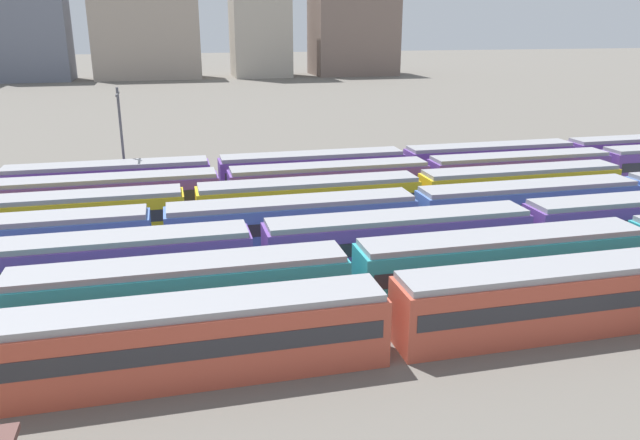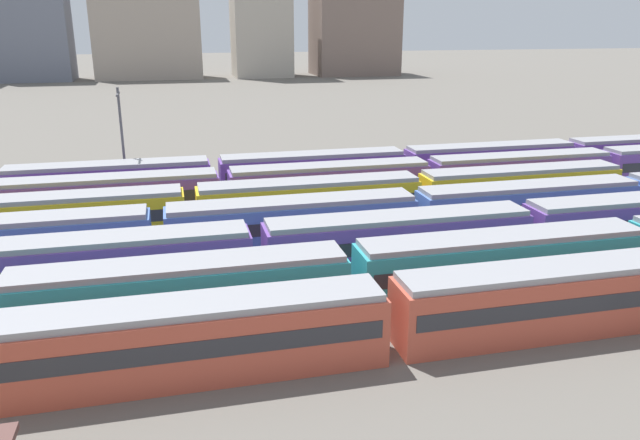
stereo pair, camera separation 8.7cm
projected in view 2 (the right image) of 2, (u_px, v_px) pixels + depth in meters
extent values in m
plane|color=#666059|center=(79.00, 266.00, 41.95)|extent=(600.00, 600.00, 0.00)
cube|color=#BC4C38|center=(195.00, 342.00, 28.58)|extent=(18.00, 3.00, 3.40)
cube|color=#2D2D33|center=(194.00, 335.00, 28.46)|extent=(17.20, 3.06, 0.90)
cube|color=#939399|center=(192.00, 306.00, 28.01)|extent=(17.60, 2.70, 0.35)
cube|color=#BC4C38|center=(557.00, 301.00, 32.80)|extent=(18.00, 3.00, 3.40)
cube|color=#2D2D33|center=(558.00, 294.00, 32.67)|extent=(17.20, 3.06, 0.90)
cube|color=#939399|center=(562.00, 268.00, 32.22)|extent=(17.60, 2.70, 0.35)
cube|color=teal|center=(182.00, 297.00, 33.30)|extent=(18.00, 3.00, 3.40)
cube|color=#2D2D33|center=(182.00, 290.00, 33.18)|extent=(17.20, 3.06, 0.90)
cube|color=#939399|center=(180.00, 265.00, 32.73)|extent=(17.60, 2.70, 0.35)
cube|color=teal|center=(501.00, 266.00, 37.51)|extent=(18.00, 3.00, 3.40)
cube|color=#2D2D33|center=(501.00, 260.00, 37.39)|extent=(17.20, 3.06, 0.90)
cube|color=#939399|center=(503.00, 237.00, 36.94)|extent=(17.60, 2.70, 0.35)
cube|color=#6B429E|center=(101.00, 269.00, 37.08)|extent=(18.00, 3.00, 3.40)
cube|color=#2D2D33|center=(100.00, 263.00, 36.95)|extent=(17.20, 3.06, 0.90)
cube|color=#939399|center=(97.00, 239.00, 36.50)|extent=(17.60, 2.70, 0.35)
cube|color=#6B429E|center=(398.00, 244.00, 41.29)|extent=(18.00, 3.00, 3.40)
cube|color=#2D2D33|center=(398.00, 238.00, 41.17)|extent=(17.20, 3.06, 0.90)
cube|color=#939399|center=(399.00, 217.00, 40.72)|extent=(17.60, 2.70, 0.35)
cube|color=#4C70BC|center=(10.00, 248.00, 40.52)|extent=(18.00, 3.00, 3.40)
cube|color=#2D2D33|center=(9.00, 242.00, 40.39)|extent=(17.20, 3.06, 0.90)
cube|color=#939399|center=(5.00, 221.00, 39.95)|extent=(17.60, 2.70, 0.35)
cube|color=#4C70BC|center=(293.00, 226.00, 44.73)|extent=(18.00, 3.00, 3.40)
cube|color=#2D2D33|center=(293.00, 221.00, 44.61)|extent=(17.20, 3.06, 0.90)
cube|color=#939399|center=(293.00, 202.00, 44.16)|extent=(17.60, 2.70, 0.35)
cube|color=#4C70BC|center=(527.00, 209.00, 48.95)|extent=(18.00, 3.00, 3.40)
cube|color=#2D2D33|center=(528.00, 204.00, 48.82)|extent=(17.20, 3.06, 0.90)
cube|color=#939399|center=(530.00, 186.00, 48.37)|extent=(17.60, 2.70, 0.35)
cube|color=yellow|center=(61.00, 221.00, 45.87)|extent=(18.00, 3.00, 3.40)
cube|color=#2D2D33|center=(60.00, 216.00, 45.75)|extent=(17.20, 3.06, 0.90)
cube|color=#939399|center=(58.00, 197.00, 45.30)|extent=(17.60, 2.70, 0.35)
cube|color=yellow|center=(310.00, 205.00, 50.09)|extent=(18.00, 3.00, 3.40)
cube|color=#2D2D33|center=(310.00, 200.00, 49.96)|extent=(17.20, 3.06, 0.90)
cube|color=#939399|center=(310.00, 182.00, 49.51)|extent=(17.60, 2.70, 0.35)
cube|color=yellow|center=(520.00, 190.00, 54.30)|extent=(18.00, 3.00, 3.40)
cube|color=#2D2D33|center=(520.00, 186.00, 54.18)|extent=(17.20, 3.06, 0.90)
cube|color=#939399|center=(522.00, 169.00, 53.73)|extent=(17.60, 2.70, 0.35)
cube|color=#6B429E|center=(109.00, 200.00, 51.36)|extent=(18.00, 3.00, 3.40)
cube|color=#2D2D33|center=(109.00, 195.00, 51.23)|extent=(17.20, 3.06, 0.90)
cube|color=#939399|center=(107.00, 178.00, 50.78)|extent=(17.60, 2.70, 0.35)
cube|color=#6B429E|center=(330.00, 186.00, 55.57)|extent=(18.00, 3.00, 3.40)
cube|color=#2D2D33|center=(330.00, 182.00, 55.45)|extent=(17.20, 3.06, 0.90)
cube|color=#939399|center=(330.00, 166.00, 55.00)|extent=(17.60, 2.70, 0.35)
cube|color=#6B429E|center=(519.00, 175.00, 59.79)|extent=(18.00, 3.00, 3.40)
cube|color=#2D2D33|center=(520.00, 171.00, 59.66)|extent=(17.20, 3.06, 0.90)
cube|color=#939399|center=(521.00, 156.00, 59.21)|extent=(17.60, 2.70, 0.35)
cube|color=#6B429E|center=(110.00, 185.00, 56.09)|extent=(18.00, 3.00, 3.40)
cube|color=#2D2D33|center=(109.00, 181.00, 55.96)|extent=(17.20, 3.06, 0.90)
cube|color=#939399|center=(108.00, 165.00, 55.51)|extent=(17.60, 2.70, 0.35)
cube|color=#6B429E|center=(313.00, 174.00, 60.30)|extent=(18.00, 3.00, 3.40)
cube|color=#2D2D33|center=(313.00, 169.00, 60.18)|extent=(17.20, 3.06, 0.90)
cube|color=#939399|center=(313.00, 155.00, 59.73)|extent=(17.60, 2.70, 0.35)
cube|color=#6B429E|center=(489.00, 164.00, 64.52)|extent=(18.00, 3.00, 3.40)
cube|color=#2D2D33|center=(490.00, 160.00, 64.39)|extent=(17.20, 3.06, 0.90)
cube|color=#939399|center=(491.00, 146.00, 63.94)|extent=(17.60, 2.70, 0.35)
cylinder|color=#4C4C51|center=(123.00, 142.00, 57.94)|extent=(0.24, 0.24, 10.11)
cube|color=#47474C|center=(118.00, 94.00, 56.58)|extent=(0.16, 3.20, 0.16)
cube|color=slate|center=(34.00, 31.00, 169.27)|extent=(18.56, 14.07, 26.49)
cube|color=#A89989|center=(147.00, 33.00, 176.09)|extent=(29.46, 14.41, 25.40)
cube|color=#B2A899|center=(260.00, 4.00, 180.97)|extent=(16.68, 16.59, 41.15)
cube|color=#7A665B|center=(354.00, 35.00, 190.03)|extent=(24.80, 18.45, 23.82)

